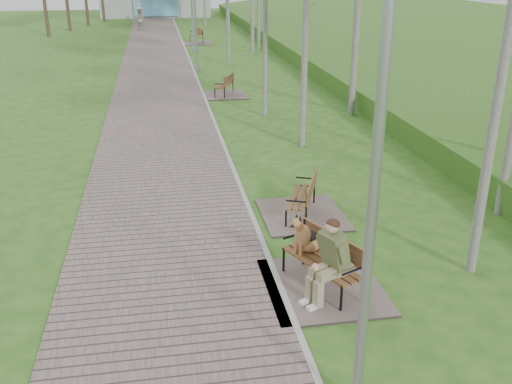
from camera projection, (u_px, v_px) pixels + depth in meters
ground at (295, 326)px, 8.13m from camera, size 120.00×120.00×0.00m
walkway at (156, 69)px, 27.49m from camera, size 3.50×67.00×0.04m
kerb at (193, 68)px, 27.76m from camera, size 0.10×67.00×0.05m
embankment at (437, 66)px, 28.29m from camera, size 14.00×70.00×1.60m
bench_main at (319, 265)px, 8.87m from camera, size 1.81×2.01×1.58m
bench_second at (301, 207)px, 11.59m from camera, size 1.66×1.84×1.02m
bench_third at (224, 91)px, 22.08m from camera, size 1.60×1.78×0.98m
bench_far at (196, 40)px, 36.14m from camera, size 1.86×2.07×1.14m
lamp_post_near at (371, 227)px, 5.76m from camera, size 0.19×0.19×4.99m
lamp_post_second at (195, 16)px, 26.09m from camera, size 0.21×0.21×5.43m
lamp_post_third at (192, 12)px, 31.86m from camera, size 0.18×0.18×4.75m
pedestrian_near at (139, 12)px, 49.57m from camera, size 0.59×0.43×1.48m
pedestrian_far at (140, 20)px, 42.51m from camera, size 0.93×0.80×1.63m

